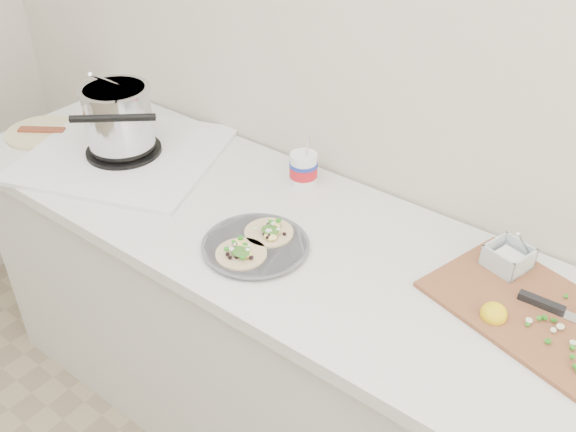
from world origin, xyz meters
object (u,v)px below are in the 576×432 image
Objects in this scene: stove at (121,130)px; cutboard at (530,301)px; taco_plate at (255,243)px; tub at (304,165)px; bacon_plate at (42,132)px.

stove is 1.48× the size of cutboard.
tub is (-0.09, 0.33, 0.05)m from taco_plate.
taco_plate is 0.56× the size of cutboard.
tub reaches higher than taco_plate.
stove is 1.30m from cutboard.
stove is 0.60m from tub.
taco_plate is 0.99m from bacon_plate.
stove is 2.64× the size of taco_plate.
tub is 0.95m from bacon_plate.
bacon_plate is (-0.99, 0.04, -0.01)m from taco_plate.
cutboard is (0.65, 0.22, -0.00)m from taco_plate.
cutboard reaches higher than taco_plate.
tub reaches higher than bacon_plate.
stove reaches higher than bacon_plate.
tub is 0.38× the size of cutboard.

